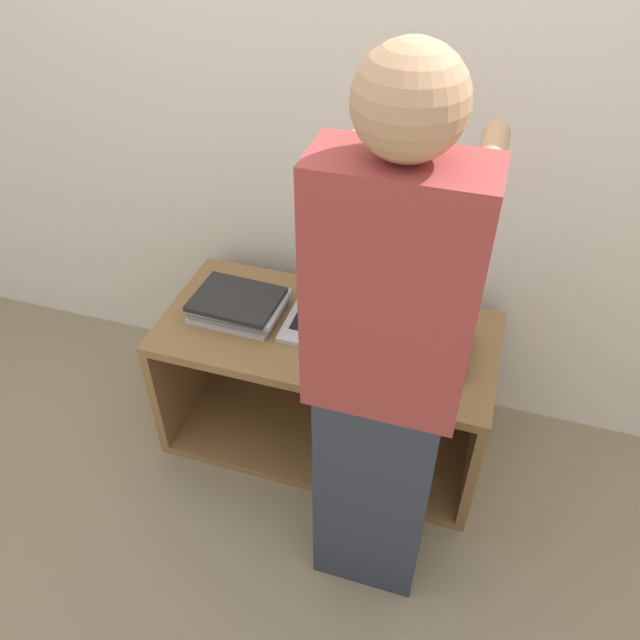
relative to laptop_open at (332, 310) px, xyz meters
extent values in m
plane|color=gray|center=(0.00, -0.36, -0.63)|extent=(12.00, 12.00, 0.00)
cube|color=silver|center=(0.00, 0.34, 0.57)|extent=(8.00, 0.05, 2.40)
cube|color=olive|center=(0.00, -0.06, -0.07)|extent=(1.24, 0.59, 0.04)
cube|color=olive|center=(0.00, -0.06, -0.61)|extent=(1.24, 0.59, 0.04)
cube|color=olive|center=(-0.60, -0.06, -0.34)|extent=(0.04, 0.59, 0.51)
cube|color=olive|center=(0.60, -0.06, -0.34)|extent=(0.04, 0.59, 0.51)
cube|color=olive|center=(0.00, 0.22, -0.34)|extent=(1.17, 0.04, 0.51)
cube|color=#B7B7BC|center=(0.00, -0.06, -0.04)|extent=(0.32, 0.24, 0.02)
cube|color=black|center=(0.00, -0.05, -0.03)|extent=(0.26, 0.13, 0.00)
cube|color=#B7B7BC|center=(0.00, 0.12, 0.08)|extent=(0.32, 0.12, 0.22)
cube|color=black|center=(0.00, 0.12, 0.08)|extent=(0.28, 0.10, 0.19)
cube|color=#B7B7BC|center=(-0.35, -0.07, -0.04)|extent=(0.32, 0.25, 0.02)
cube|color=gray|center=(-0.34, -0.06, -0.02)|extent=(0.32, 0.24, 0.02)
cube|color=#B7B7BC|center=(-0.34, -0.05, 0.00)|extent=(0.32, 0.25, 0.02)
cube|color=#232326|center=(-0.35, -0.07, 0.02)|extent=(0.33, 0.25, 0.02)
cube|color=#232326|center=(0.34, -0.06, -0.04)|extent=(0.33, 0.26, 0.02)
cube|color=#232326|center=(0.34, -0.06, -0.02)|extent=(0.32, 0.25, 0.02)
cube|color=slate|center=(0.35, -0.06, 0.00)|extent=(0.32, 0.25, 0.02)
cube|color=#232326|center=(0.34, -0.06, 0.02)|extent=(0.32, 0.25, 0.02)
cube|color=#B7B7BC|center=(0.34, -0.06, 0.04)|extent=(0.32, 0.25, 0.02)
cube|color=#2D3342|center=(0.31, -0.56, -0.20)|extent=(0.34, 0.20, 0.85)
cube|color=#993838|center=(0.31, -0.56, 0.56)|extent=(0.40, 0.20, 0.67)
sphere|color=tan|center=(0.31, -0.56, 1.01)|extent=(0.23, 0.23, 0.23)
cylinder|color=tan|center=(0.15, -0.30, 0.80)|extent=(0.07, 0.32, 0.07)
cylinder|color=tan|center=(0.47, -0.30, 0.80)|extent=(0.07, 0.32, 0.07)
cube|color=red|center=(0.35, -0.12, 0.05)|extent=(0.06, 0.02, 0.01)
camera|label=1|loc=(0.49, -1.71, 1.45)|focal=35.00mm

